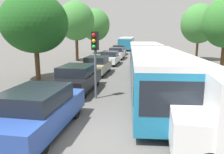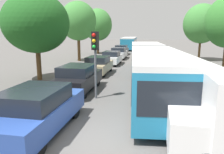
# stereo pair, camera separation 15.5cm
# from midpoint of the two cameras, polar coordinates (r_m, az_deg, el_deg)

# --- Properties ---
(ground_plane) EXTENTS (200.00, 200.00, 0.00)m
(ground_plane) POSITION_cam_midpoint_polar(r_m,az_deg,el_deg) (7.32, -7.26, -15.82)
(ground_plane) COLOR #565451
(articulated_bus) EXTENTS (3.64, 16.56, 2.44)m
(articulated_bus) POSITION_cam_midpoint_polar(r_m,az_deg,el_deg) (14.34, 9.62, 3.61)
(articulated_bus) COLOR teal
(articulated_bus) RESTS_ON ground
(city_bus_rear) EXTENTS (2.52, 11.07, 2.38)m
(city_bus_rear) POSITION_cam_midpoint_polar(r_m,az_deg,el_deg) (44.71, 3.80, 9.01)
(city_bus_rear) COLOR teal
(city_bus_rear) RESTS_ON ground
(queued_car_blue) EXTENTS (1.99, 4.49, 1.55)m
(queued_car_blue) POSITION_cam_midpoint_polar(r_m,az_deg,el_deg) (7.84, -19.36, -8.24)
(queued_car_blue) COLOR #284799
(queued_car_blue) RESTS_ON ground
(queued_car_black) EXTENTS (1.95, 4.41, 1.52)m
(queued_car_black) POSITION_cam_midpoint_polar(r_m,az_deg,el_deg) (12.76, -9.37, -0.27)
(queued_car_black) COLOR black
(queued_car_black) RESTS_ON ground
(queued_car_tan) EXTENTS (1.84, 4.17, 1.44)m
(queued_car_tan) POSITION_cam_midpoint_polar(r_m,az_deg,el_deg) (17.95, -4.21, 3.12)
(queued_car_tan) COLOR tan
(queued_car_tan) RESTS_ON ground
(queued_car_white) EXTENTS (1.81, 4.08, 1.41)m
(queued_car_white) POSITION_cam_midpoint_polar(r_m,az_deg,el_deg) (23.26, -0.73, 5.05)
(queued_car_white) COLOR white
(queued_car_white) RESTS_ON ground
(queued_car_silver) EXTENTS (1.86, 4.20, 1.44)m
(queued_car_silver) POSITION_cam_midpoint_polar(r_m,az_deg,el_deg) (28.40, 1.12, 6.27)
(queued_car_silver) COLOR #B7BABF
(queued_car_silver) RESTS_ON ground
(queued_car_graphite) EXTENTS (1.88, 4.25, 1.46)m
(queued_car_graphite) POSITION_cam_midpoint_polar(r_m,az_deg,el_deg) (33.69, 1.77, 7.12)
(queued_car_graphite) COLOR #47474C
(queued_car_graphite) RESTS_ON ground
(traffic_light) EXTENTS (0.36, 0.39, 3.40)m
(traffic_light) POSITION_cam_midpoint_polar(r_m,az_deg,el_deg) (10.94, -4.87, 7.04)
(traffic_light) COLOR #56595E
(traffic_light) RESTS_ON ground
(tree_left_mid) EXTENTS (4.55, 4.55, 6.05)m
(tree_left_mid) POSITION_cam_midpoint_polar(r_m,az_deg,el_deg) (16.27, -19.82, 13.12)
(tree_left_mid) COLOR #51381E
(tree_left_mid) RESTS_ON ground
(tree_left_far) EXTENTS (4.23, 4.23, 6.91)m
(tree_left_far) POSITION_cam_midpoint_polar(r_m,az_deg,el_deg) (26.36, -9.45, 13.99)
(tree_left_far) COLOR #51381E
(tree_left_far) RESTS_ON ground
(tree_left_distant) EXTENTS (4.52, 4.52, 7.02)m
(tree_left_distant) POSITION_cam_midpoint_polar(r_m,az_deg,el_deg) (35.32, -4.52, 13.42)
(tree_left_distant) COLOR #51381E
(tree_left_distant) RESTS_ON ground
(tree_right_far) EXTENTS (4.25, 4.25, 6.69)m
(tree_right_far) POSITION_cam_midpoint_polar(r_m,az_deg,el_deg) (28.76, 21.62, 12.79)
(tree_right_far) COLOR #51381E
(tree_right_far) RESTS_ON ground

